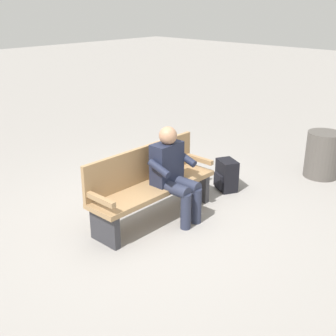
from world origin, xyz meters
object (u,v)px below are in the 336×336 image
(trash_bin, at_px, (323,155))
(backpack, at_px, (226,175))
(bench_near, at_px, (150,184))
(person_seated, at_px, (173,172))

(trash_bin, bearing_deg, backpack, -27.81)
(bench_near, height_order, backpack, bench_near)
(person_seated, height_order, trash_bin, person_seated)
(person_seated, xyz_separation_m, backpack, (-1.16, -0.04, -0.41))
(person_seated, xyz_separation_m, trash_bin, (-2.59, 0.72, -0.27))
(person_seated, bearing_deg, backpack, -179.30)
(bench_near, height_order, trash_bin, bench_near)
(backpack, bearing_deg, trash_bin, 152.19)
(backpack, xyz_separation_m, trash_bin, (-1.44, 0.76, 0.13))
(person_seated, height_order, backpack, person_seated)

